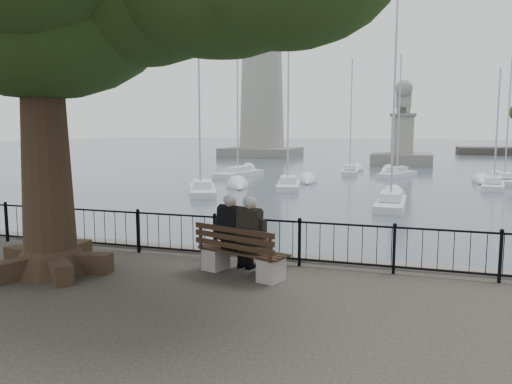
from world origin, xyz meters
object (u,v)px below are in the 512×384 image
at_px(bench, 241,258).
at_px(person_left, 235,236).
at_px(lighthouse, 262,64).
at_px(person_right, 254,239).
at_px(lion_monument, 402,144).

height_order(bench, person_left, person_left).
bearing_deg(bench, person_left, 136.62).
height_order(bench, lighthouse, lighthouse).
xyz_separation_m(bench, person_right, (0.28, 0.03, 0.40)).
bearing_deg(lion_monument, person_left, -92.59).
xyz_separation_m(person_right, lion_monument, (1.70, 48.47, 0.62)).
relative_size(bench, lion_monument, 0.22).
bearing_deg(lighthouse, bench, -73.43).
xyz_separation_m(bench, lighthouse, (-18.02, 60.57, 11.86)).
bearing_deg(person_right, bench, -174.81).
relative_size(person_right, lion_monument, 0.18).
bearing_deg(lighthouse, person_right, -73.18).
height_order(bench, person_right, person_right).
bearing_deg(person_left, bench, -43.38).
distance_m(person_right, lion_monument, 48.50).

